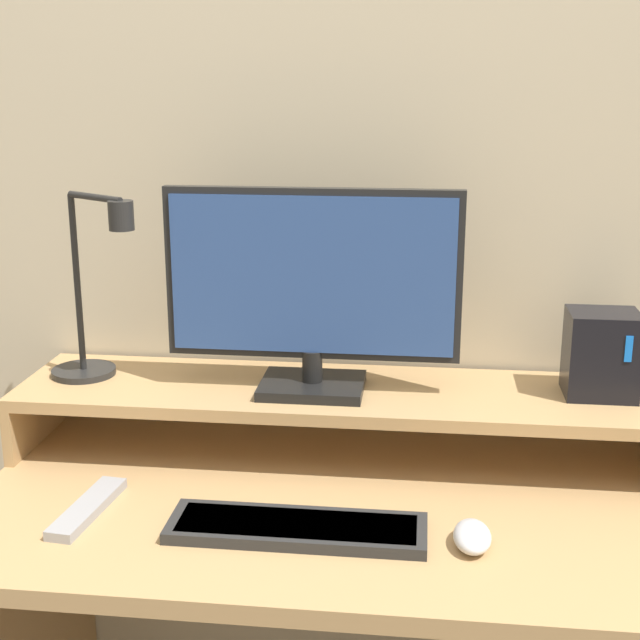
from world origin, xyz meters
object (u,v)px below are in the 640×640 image
at_px(desk_lamp, 93,307).
at_px(keyboard, 297,528).
at_px(remote_control, 88,508).
at_px(monitor, 312,287).
at_px(mouse, 472,537).
at_px(router_dock, 601,354).

relative_size(desk_lamp, keyboard, 0.88).
bearing_deg(remote_control, keyboard, -4.59).
distance_m(monitor, mouse, 0.50).
bearing_deg(remote_control, router_dock, 19.92).
relative_size(router_dock, remote_control, 0.75).
bearing_deg(desk_lamp, remote_control, -74.55).
distance_m(monitor, remote_control, 0.52).
relative_size(monitor, mouse, 5.51).
xyz_separation_m(keyboard, mouse, (0.26, -0.01, 0.01)).
height_order(router_dock, remote_control, router_dock).
bearing_deg(desk_lamp, router_dock, 1.62).
xyz_separation_m(desk_lamp, router_dock, (0.90, 0.03, -0.06)).
distance_m(desk_lamp, keyboard, 0.57).
bearing_deg(router_dock, monitor, -175.91).
height_order(keyboard, remote_control, keyboard).
bearing_deg(router_dock, remote_control, -160.08).
bearing_deg(mouse, monitor, 132.53).
height_order(router_dock, keyboard, router_dock).
distance_m(router_dock, mouse, 0.44).
xyz_separation_m(monitor, router_dock, (0.50, 0.04, -0.11)).
relative_size(router_dock, mouse, 1.62).
xyz_separation_m(monitor, remote_control, (-0.32, -0.26, -0.31)).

